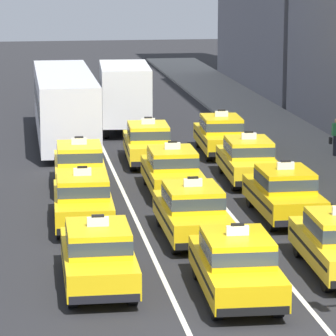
# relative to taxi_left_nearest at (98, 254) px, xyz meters

# --- Properties ---
(ground_plane) EXTENTS (160.00, 160.00, 0.00)m
(ground_plane) POSITION_rel_taxi_left_nearest_xyz_m (3.37, -3.22, -0.88)
(ground_plane) COLOR #232326
(lane_stripe_left_center) EXTENTS (0.14, 80.00, 0.01)m
(lane_stripe_left_center) POSITION_rel_taxi_left_nearest_xyz_m (1.77, 16.78, -0.87)
(lane_stripe_left_center) COLOR silver
(lane_stripe_left_center) RESTS_ON ground
(lane_stripe_center_right) EXTENTS (0.14, 80.00, 0.01)m
(lane_stripe_center_right) POSITION_rel_taxi_left_nearest_xyz_m (4.97, 16.78, -0.87)
(lane_stripe_center_right) COLOR silver
(lane_stripe_center_right) RESTS_ON ground
(taxi_left_nearest) EXTENTS (1.88, 4.58, 1.96)m
(taxi_left_nearest) POSITION_rel_taxi_left_nearest_xyz_m (0.00, 0.00, 0.00)
(taxi_left_nearest) COLOR black
(taxi_left_nearest) RESTS_ON ground
(taxi_left_second) EXTENTS (1.95, 4.61, 1.96)m
(taxi_left_second) POSITION_rel_taxi_left_nearest_xyz_m (0.01, 6.14, 0.00)
(taxi_left_second) COLOR black
(taxi_left_second) RESTS_ON ground
(taxi_left_third) EXTENTS (1.95, 4.61, 1.96)m
(taxi_left_third) POSITION_rel_taxi_left_nearest_xyz_m (0.24, 11.48, 0.00)
(taxi_left_third) COLOR black
(taxi_left_third) RESTS_ON ground
(bus_left_fourth) EXTENTS (2.54, 11.21, 3.22)m
(bus_left_fourth) POSITION_rel_taxi_left_nearest_xyz_m (0.18, 20.83, 0.94)
(bus_left_fourth) COLOR black
(bus_left_fourth) RESTS_ON ground
(sedan_left_fifth) EXTENTS (1.96, 4.38, 1.58)m
(sedan_left_fifth) POSITION_rel_taxi_left_nearest_xyz_m (0.10, 29.94, -0.03)
(sedan_left_fifth) COLOR black
(sedan_left_fifth) RESTS_ON ground
(taxi_center_nearest) EXTENTS (1.96, 4.62, 1.96)m
(taxi_center_nearest) POSITION_rel_taxi_left_nearest_xyz_m (3.36, -1.36, 0.00)
(taxi_center_nearest) COLOR black
(taxi_center_nearest) RESTS_ON ground
(taxi_center_second) EXTENTS (1.84, 4.57, 1.96)m
(taxi_center_second) POSITION_rel_taxi_left_nearest_xyz_m (3.19, 4.11, 0.00)
(taxi_center_second) COLOR black
(taxi_center_second) RESTS_ON ground
(taxi_center_third) EXTENTS (1.90, 4.59, 1.96)m
(taxi_center_third) POSITION_rel_taxi_left_nearest_xyz_m (3.49, 10.05, 0.00)
(taxi_center_third) COLOR black
(taxi_center_third) RESTS_ON ground
(taxi_center_fourth) EXTENTS (2.00, 4.63, 1.96)m
(taxi_center_fourth) POSITION_rel_taxi_left_nearest_xyz_m (3.34, 15.62, 0.00)
(taxi_center_fourth) COLOR black
(taxi_center_fourth) RESTS_ON ground
(box_truck_center_fifth) EXTENTS (2.61, 7.08, 3.27)m
(box_truck_center_fifth) POSITION_rel_taxi_left_nearest_xyz_m (3.25, 23.96, 0.90)
(box_truck_center_fifth) COLOR black
(box_truck_center_fifth) RESTS_ON ground
(taxi_right_second) EXTENTS (1.85, 4.57, 1.96)m
(taxi_right_second) POSITION_rel_taxi_left_nearest_xyz_m (6.59, 6.10, 0.00)
(taxi_right_second) COLOR black
(taxi_right_second) RESTS_ON ground
(taxi_right_third) EXTENTS (2.02, 4.64, 1.96)m
(taxi_right_third) POSITION_rel_taxi_left_nearest_xyz_m (6.65, 11.62, 0.00)
(taxi_right_third) COLOR black
(taxi_right_third) RESTS_ON ground
(taxi_right_fourth) EXTENTS (2.00, 4.63, 1.96)m
(taxi_right_fourth) POSITION_rel_taxi_left_nearest_xyz_m (6.71, 17.10, 0.00)
(taxi_right_fourth) COLOR black
(taxi_right_fourth) RESTS_ON ground
(pedestrian_by_storefront) EXTENTS (0.47, 0.24, 1.59)m
(pedestrian_by_storefront) POSITION_rel_taxi_left_nearest_xyz_m (11.29, 15.29, 0.07)
(pedestrian_by_storefront) COLOR #23232D
(pedestrian_by_storefront) RESTS_ON sidewalk_curb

